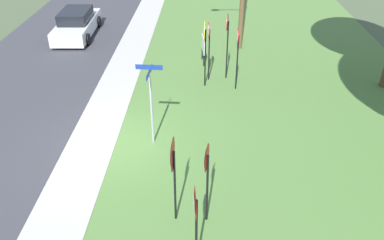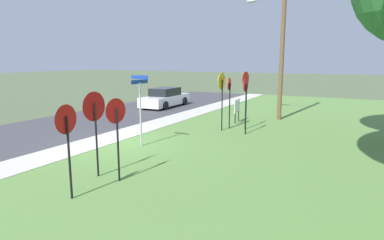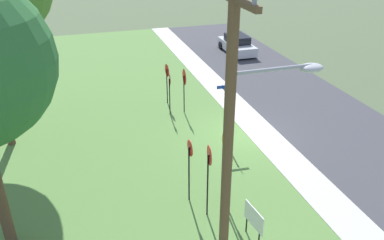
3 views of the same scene
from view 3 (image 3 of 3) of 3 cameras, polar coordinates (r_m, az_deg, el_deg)
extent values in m
plane|color=#4C5B3D|center=(20.02, 7.63, -2.06)|extent=(160.00, 160.00, 0.00)
cube|color=#3D3D42|center=(22.31, 18.93, -0.19)|extent=(44.00, 6.40, 0.01)
cube|color=#BCB7AD|center=(20.33, 9.69, -1.65)|extent=(44.00, 1.60, 0.06)
cube|color=#567F3D|center=(18.54, -9.57, -4.64)|extent=(44.00, 12.00, 0.04)
cylinder|color=black|center=(14.95, 4.56, -7.10)|extent=(0.06, 0.06, 2.43)
cylinder|color=gold|center=(14.35, 4.87, -3.24)|extent=(0.80, 0.03, 0.80)
cylinder|color=white|center=(14.36, 4.94, -3.22)|extent=(0.62, 0.01, 0.62)
cylinder|color=black|center=(14.06, 2.21, -9.25)|extent=(0.06, 0.06, 2.52)
cylinder|color=red|center=(13.40, 2.47, -5.03)|extent=(0.68, 0.11, 0.68)
cylinder|color=white|center=(13.40, 2.54, -5.01)|extent=(0.53, 0.08, 0.53)
cylinder|color=black|center=(14.50, 4.82, -8.74)|extent=(0.06, 0.06, 2.24)
cylinder|color=red|center=(13.92, 5.14, -5.09)|extent=(0.60, 0.09, 0.60)
cylinder|color=white|center=(13.93, 5.21, -5.08)|extent=(0.47, 0.06, 0.47)
cylinder|color=black|center=(14.82, -0.43, -7.67)|extent=(0.06, 0.06, 2.28)
cylinder|color=red|center=(14.24, -0.29, -4.00)|extent=(0.61, 0.03, 0.61)
cylinder|color=white|center=(14.25, -0.22, -3.99)|extent=(0.47, 0.01, 0.47)
cylinder|color=black|center=(21.42, -3.18, 3.32)|extent=(0.06, 0.06, 2.05)
cone|color=red|center=(21.07, -3.14, 5.71)|extent=(0.69, 0.14, 0.69)
cone|color=white|center=(21.08, -3.08, 5.72)|extent=(0.47, 0.09, 0.47)
cylinder|color=black|center=(22.81, -3.55, 4.78)|extent=(0.06, 0.06, 2.03)
cone|color=red|center=(22.48, -3.52, 7.03)|extent=(0.71, 0.10, 0.71)
cone|color=silver|center=(22.49, -3.47, 7.04)|extent=(0.48, 0.06, 0.48)
cylinder|color=black|center=(21.59, -1.14, 3.66)|extent=(0.06, 0.06, 2.13)
cone|color=red|center=(21.23, -1.06, 6.12)|extent=(0.84, 0.06, 0.84)
cone|color=white|center=(21.24, -1.00, 6.13)|extent=(0.57, 0.04, 0.57)
cylinder|color=#9EA0A8|center=(18.88, 4.61, 0.57)|extent=(0.07, 0.07, 2.45)
cylinder|color=#9EA0A8|center=(18.37, 4.75, 4.04)|extent=(0.09, 0.09, 0.03)
cube|color=navy|center=(18.34, 4.76, 4.22)|extent=(0.96, 0.08, 0.15)
cube|color=navy|center=(18.28, 4.78, 4.71)|extent=(0.07, 0.82, 0.15)
cylinder|color=brown|center=(9.21, 5.01, -5.46)|extent=(0.24, 0.24, 9.24)
cube|color=brown|center=(7.93, 6.05, 16.58)|extent=(2.10, 0.12, 0.12)
cylinder|color=gray|center=(7.15, 8.82, 16.14)|extent=(0.09, 0.09, 0.10)
cylinder|color=#9EA0A8|center=(8.70, 11.32, 7.04)|extent=(0.08, 1.87, 0.08)
ellipsoid|color=#B7B7BC|center=(9.19, 16.50, 7.11)|extent=(0.40, 0.56, 0.18)
cylinder|color=black|center=(13.63, 9.43, -16.41)|extent=(0.05, 0.05, 0.55)
cylinder|color=black|center=(14.10, 7.71, -14.52)|extent=(0.05, 0.05, 0.55)
cube|color=white|center=(13.45, 8.74, -13.47)|extent=(1.10, 0.15, 0.70)
cube|color=silver|center=(32.41, 6.36, 10.31)|extent=(4.15, 1.71, 0.68)
cube|color=black|center=(32.24, 6.41, 11.36)|extent=(2.08, 1.45, 0.56)
cylinder|color=black|center=(33.29, 4.09, 10.50)|extent=(0.60, 0.18, 0.60)
cylinder|color=black|center=(33.92, 6.85, 10.69)|extent=(0.60, 0.18, 0.60)
cylinder|color=black|center=(31.01, 5.79, 9.22)|extent=(0.60, 0.18, 0.60)
cylinder|color=black|center=(31.69, 8.70, 9.43)|extent=(0.60, 0.18, 0.60)
camera|label=1|loc=(27.07, -7.57, 22.45)|focal=37.60mm
camera|label=2|loc=(26.70, -19.86, 11.75)|focal=30.92mm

